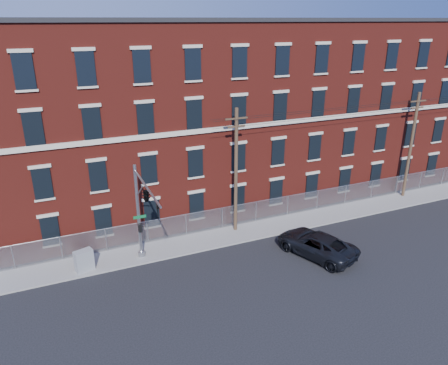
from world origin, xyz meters
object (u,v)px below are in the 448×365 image
at_px(pickup_truck, 316,244).
at_px(utility_cabinet, 84,261).
at_px(traffic_signal_mast, 144,201).
at_px(utility_pole_near, 236,169).

bearing_deg(pickup_truck, utility_cabinet, -36.06).
xyz_separation_m(traffic_signal_mast, utility_pole_near, (8.00, 3.42, -0.05)).
distance_m(utility_pole_near, pickup_truck, 8.25).
bearing_deg(utility_cabinet, utility_pole_near, -10.36).
xyz_separation_m(traffic_signal_mast, pickup_truck, (11.87, -2.31, -4.55)).
xyz_separation_m(utility_pole_near, pickup_truck, (3.87, -5.73, -4.50)).
bearing_deg(utility_pole_near, utility_cabinet, -173.33).
relative_size(pickup_truck, utility_cabinet, 3.98).
bearing_deg(utility_pole_near, traffic_signal_mast, -156.86).
bearing_deg(traffic_signal_mast, utility_cabinet, 153.11).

